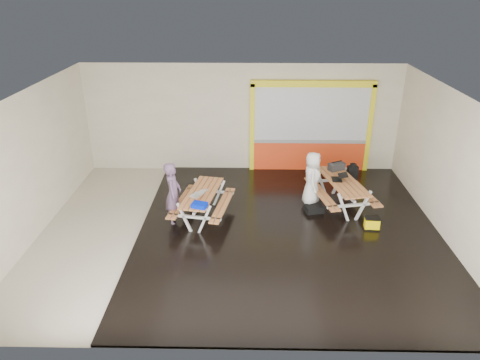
{
  "coord_description": "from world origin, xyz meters",
  "views": [
    {
      "loc": [
        0.21,
        -9.76,
        5.84
      ],
      "look_at": [
        0.0,
        0.9,
        1.0
      ],
      "focal_mm": 33.29,
      "sensor_mm": 36.0,
      "label": 1
    }
  ],
  "objects_px": {
    "picnic_table_left": "(202,198)",
    "fluke_bag": "(372,223)",
    "laptop_left": "(198,194)",
    "blue_pouch": "(200,205)",
    "backpack": "(353,172)",
    "toolbox": "(336,166)",
    "person_left": "(173,194)",
    "dark_case": "(314,209)",
    "picnic_table_right": "(342,187)",
    "laptop_right": "(339,178)",
    "person_right": "(312,178)"
  },
  "relations": [
    {
      "from": "picnic_table_right",
      "to": "person_left",
      "type": "xyz_separation_m",
      "value": [
        -4.48,
        -0.91,
        0.19
      ]
    },
    {
      "from": "blue_pouch",
      "to": "backpack",
      "type": "bearing_deg",
      "value": 28.77
    },
    {
      "from": "laptop_right",
      "to": "blue_pouch",
      "type": "distance_m",
      "value": 3.97
    },
    {
      "from": "laptop_left",
      "to": "laptop_right",
      "type": "distance_m",
      "value": 3.86
    },
    {
      "from": "person_left",
      "to": "toolbox",
      "type": "xyz_separation_m",
      "value": [
        4.43,
        1.64,
        0.11
      ]
    },
    {
      "from": "person_right",
      "to": "dark_case",
      "type": "bearing_deg",
      "value": -166.51
    },
    {
      "from": "picnic_table_left",
      "to": "toolbox",
      "type": "xyz_separation_m",
      "value": [
        3.72,
        1.44,
        0.34
      ]
    },
    {
      "from": "laptop_left",
      "to": "toolbox",
      "type": "height_order",
      "value": "toolbox"
    },
    {
      "from": "blue_pouch",
      "to": "dark_case",
      "type": "xyz_separation_m",
      "value": [
        2.97,
        1.2,
        -0.71
      ]
    },
    {
      "from": "person_left",
      "to": "fluke_bag",
      "type": "bearing_deg",
      "value": -95.22
    },
    {
      "from": "laptop_left",
      "to": "blue_pouch",
      "type": "distance_m",
      "value": 0.62
    },
    {
      "from": "picnic_table_left",
      "to": "fluke_bag",
      "type": "bearing_deg",
      "value": -6.87
    },
    {
      "from": "dark_case",
      "to": "fluke_bag",
      "type": "relative_size",
      "value": 1.16
    },
    {
      "from": "laptop_right",
      "to": "dark_case",
      "type": "relative_size",
      "value": 0.92
    },
    {
      "from": "person_right",
      "to": "backpack",
      "type": "bearing_deg",
      "value": -54.46
    },
    {
      "from": "picnic_table_right",
      "to": "blue_pouch",
      "type": "distance_m",
      "value": 4.05
    },
    {
      "from": "picnic_table_left",
      "to": "laptop_left",
      "type": "bearing_deg",
      "value": -108.86
    },
    {
      "from": "person_right",
      "to": "picnic_table_left",
      "type": "bearing_deg",
      "value": 110.0
    },
    {
      "from": "toolbox",
      "to": "picnic_table_left",
      "type": "bearing_deg",
      "value": -158.81
    },
    {
      "from": "laptop_left",
      "to": "backpack",
      "type": "xyz_separation_m",
      "value": [
        4.27,
        1.68,
        -0.08
      ]
    },
    {
      "from": "picnic_table_right",
      "to": "laptop_right",
      "type": "xyz_separation_m",
      "value": [
        -0.09,
        0.04,
        0.25
      ]
    },
    {
      "from": "toolbox",
      "to": "person_left",
      "type": "bearing_deg",
      "value": -159.72
    },
    {
      "from": "person_right",
      "to": "blue_pouch",
      "type": "bearing_deg",
      "value": 124.07
    },
    {
      "from": "laptop_right",
      "to": "backpack",
      "type": "relative_size",
      "value": 0.88
    },
    {
      "from": "backpack",
      "to": "dark_case",
      "type": "distance_m",
      "value": 1.75
    },
    {
      "from": "person_left",
      "to": "backpack",
      "type": "height_order",
      "value": "person_left"
    },
    {
      "from": "person_left",
      "to": "person_right",
      "type": "relative_size",
      "value": 1.13
    },
    {
      "from": "laptop_left",
      "to": "backpack",
      "type": "bearing_deg",
      "value": 21.5
    },
    {
      "from": "laptop_right",
      "to": "blue_pouch",
      "type": "bearing_deg",
      "value": -156.64
    },
    {
      "from": "person_left",
      "to": "toolbox",
      "type": "bearing_deg",
      "value": -71.28
    },
    {
      "from": "person_right",
      "to": "dark_case",
      "type": "distance_m",
      "value": 0.83
    },
    {
      "from": "toolbox",
      "to": "dark_case",
      "type": "bearing_deg",
      "value": -124.25
    },
    {
      "from": "person_left",
      "to": "blue_pouch",
      "type": "bearing_deg",
      "value": -131.96
    },
    {
      "from": "picnic_table_right",
      "to": "person_right",
      "type": "height_order",
      "value": "person_right"
    },
    {
      "from": "backpack",
      "to": "laptop_left",
      "type": "bearing_deg",
      "value": -158.5
    },
    {
      "from": "picnic_table_left",
      "to": "fluke_bag",
      "type": "distance_m",
      "value": 4.37
    },
    {
      "from": "dark_case",
      "to": "laptop_left",
      "type": "bearing_deg",
      "value": -169.17
    },
    {
      "from": "picnic_table_right",
      "to": "backpack",
      "type": "relative_size",
      "value": 4.89
    },
    {
      "from": "blue_pouch",
      "to": "picnic_table_right",
      "type": "bearing_deg",
      "value": 22.34
    },
    {
      "from": "picnic_table_left",
      "to": "backpack",
      "type": "relative_size",
      "value": 4.54
    },
    {
      "from": "person_right",
      "to": "backpack",
      "type": "xyz_separation_m",
      "value": [
        1.26,
        0.72,
        -0.11
      ]
    },
    {
      "from": "picnic_table_right",
      "to": "blue_pouch",
      "type": "bearing_deg",
      "value": -157.66
    },
    {
      "from": "picnic_table_right",
      "to": "dark_case",
      "type": "distance_m",
      "value": 0.98
    },
    {
      "from": "blue_pouch",
      "to": "laptop_left",
      "type": "bearing_deg",
      "value": 98.62
    },
    {
      "from": "fluke_bag",
      "to": "backpack",
      "type": "bearing_deg",
      "value": 93.61
    },
    {
      "from": "blue_pouch",
      "to": "backpack",
      "type": "distance_m",
      "value": 4.77
    },
    {
      "from": "blue_pouch",
      "to": "toolbox",
      "type": "height_order",
      "value": "toolbox"
    },
    {
      "from": "picnic_table_left",
      "to": "person_right",
      "type": "height_order",
      "value": "person_right"
    },
    {
      "from": "picnic_table_right",
      "to": "laptop_right",
      "type": "distance_m",
      "value": 0.27
    },
    {
      "from": "toolbox",
      "to": "fluke_bag",
      "type": "bearing_deg",
      "value": -72.75
    }
  ]
}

